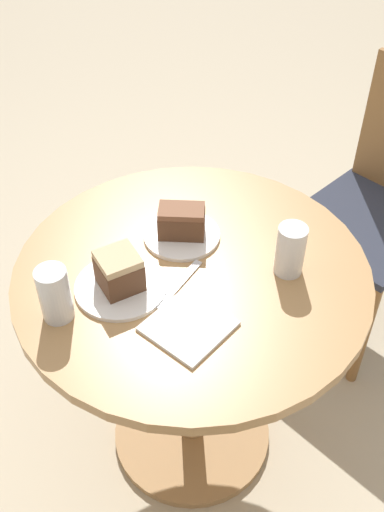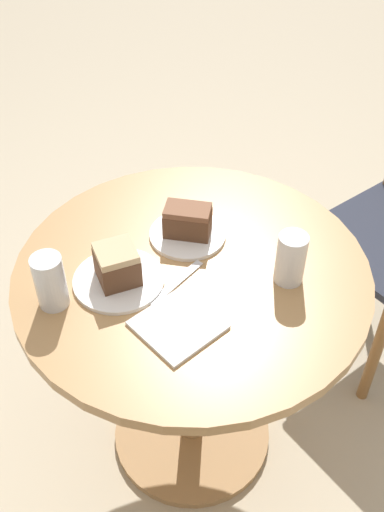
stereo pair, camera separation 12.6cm
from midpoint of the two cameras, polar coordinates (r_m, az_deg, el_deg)
ground_plane at (r=1.98m, az=1.91°, el=-16.64°), size 8.00×8.00×0.00m
table at (r=1.54m, az=2.37°, el=-6.32°), size 0.84×0.84×0.73m
plate_near at (r=1.37m, az=-4.38°, el=-2.40°), size 0.21×0.21×0.01m
plate_far at (r=1.48m, az=2.02°, el=1.98°), size 0.19×0.19×0.01m
cake_slice_near at (r=1.34m, az=-4.48°, el=-0.92°), size 0.11×0.11×0.09m
cake_slice_far at (r=1.46m, az=2.06°, el=3.29°), size 0.13×0.12×0.08m
glass_lemonade at (r=1.37m, az=12.00°, el=-0.53°), size 0.07×0.07×0.13m
glass_water at (r=1.31m, az=-10.63°, el=-2.79°), size 0.07×0.07×0.13m
napkin_stack at (r=1.28m, az=1.49°, el=-6.73°), size 0.17×0.17×0.01m
fork at (r=1.36m, az=1.12°, el=-2.68°), size 0.06×0.17×0.00m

